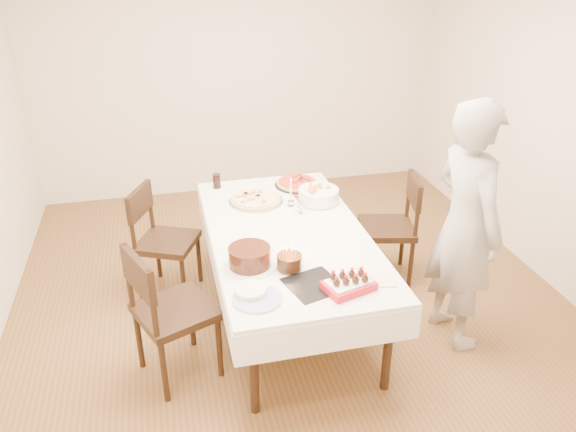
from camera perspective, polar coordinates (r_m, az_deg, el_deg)
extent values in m
plane|color=brown|center=(4.68, 0.49, -9.00)|extent=(5.00, 5.00, 0.00)
cube|color=beige|center=(6.40, -5.00, 14.17)|extent=(4.50, 0.04, 2.70)
cube|color=beige|center=(2.04, 18.63, -17.66)|extent=(4.50, 0.04, 2.70)
cube|color=beige|center=(5.05, 26.45, 8.07)|extent=(0.04, 5.00, 2.70)
cube|color=silver|center=(4.36, 0.00, -6.00)|extent=(1.65, 2.36, 0.75)
imported|color=#AAA5A1|center=(4.08, 17.57, -1.05)|extent=(0.52, 0.71, 1.83)
cylinder|color=beige|center=(4.63, -3.27, 1.67)|extent=(0.50, 0.50, 0.04)
cylinder|color=red|center=(4.94, 0.91, 3.37)|extent=(0.46, 0.46, 0.04)
cube|color=#B21E1E|center=(4.79, 1.77, 2.30)|extent=(0.27, 0.27, 0.01)
cylinder|color=white|center=(4.62, 3.13, 2.14)|extent=(0.44, 0.44, 0.11)
cylinder|color=white|center=(4.52, 0.29, 2.46)|extent=(0.06, 0.06, 0.24)
cylinder|color=black|center=(4.92, -7.25, 3.54)|extent=(0.08, 0.08, 0.13)
cylinder|color=#37160D|center=(3.72, -3.92, -4.19)|extent=(0.43, 0.43, 0.14)
cube|color=black|center=(3.57, 2.63, -7.01)|extent=(0.40, 0.40, 0.01)
cylinder|color=#3B1F10|center=(3.67, 0.13, -4.21)|extent=(0.21, 0.21, 0.16)
cube|color=beige|center=(3.65, 8.67, -6.43)|extent=(0.31, 0.24, 0.02)
cylinder|color=white|center=(3.48, -3.80, -7.58)|extent=(0.22, 0.22, 0.04)
cylinder|color=white|center=(3.43, -3.16, -8.39)|extent=(0.32, 0.32, 0.01)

